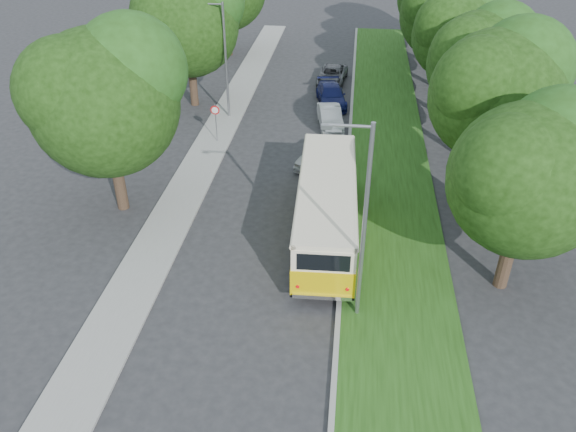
# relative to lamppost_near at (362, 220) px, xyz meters

# --- Properties ---
(ground) EXTENTS (120.00, 120.00, 0.00)m
(ground) POSITION_rel_lamppost_near_xyz_m (-4.21, 2.50, -4.37)
(ground) COLOR #29292C
(ground) RESTS_ON ground
(curb) EXTENTS (0.20, 70.00, 0.15)m
(curb) POSITION_rel_lamppost_near_xyz_m (-0.61, 7.50, -4.29)
(curb) COLOR gray
(curb) RESTS_ON ground
(grass_verge) EXTENTS (4.50, 70.00, 0.13)m
(grass_verge) POSITION_rel_lamppost_near_xyz_m (1.74, 7.50, -4.30)
(grass_verge) COLOR #204312
(grass_verge) RESTS_ON ground
(sidewalk) EXTENTS (2.20, 70.00, 0.12)m
(sidewalk) POSITION_rel_lamppost_near_xyz_m (-9.01, 7.50, -4.31)
(sidewalk) COLOR gray
(sidewalk) RESTS_ON ground
(treeline) EXTENTS (24.27, 41.91, 9.46)m
(treeline) POSITION_rel_lamppost_near_xyz_m (-1.06, 20.49, 1.56)
(treeline) COLOR #332319
(treeline) RESTS_ON ground
(lamppost_near) EXTENTS (1.71, 0.16, 8.00)m
(lamppost_near) POSITION_rel_lamppost_near_xyz_m (0.00, 0.00, 0.00)
(lamppost_near) COLOR gray
(lamppost_near) RESTS_ON ground
(lamppost_far) EXTENTS (1.71, 0.16, 7.50)m
(lamppost_far) POSITION_rel_lamppost_near_xyz_m (-8.91, 18.50, -0.25)
(lamppost_far) COLOR gray
(lamppost_far) RESTS_ON ground
(warning_sign) EXTENTS (0.56, 0.10, 2.50)m
(warning_sign) POSITION_rel_lamppost_near_xyz_m (-8.71, 14.48, -2.66)
(warning_sign) COLOR gray
(warning_sign) RESTS_ON ground
(vintage_bus) EXTENTS (2.94, 10.17, 2.99)m
(vintage_bus) POSITION_rel_lamppost_near_xyz_m (-1.45, 5.16, -2.87)
(vintage_bus) COLOR yellow
(vintage_bus) RESTS_ON ground
(car_silver) EXTENTS (3.00, 4.43, 1.40)m
(car_silver) POSITION_rel_lamppost_near_xyz_m (-2.25, 12.51, -3.67)
(car_silver) COLOR silver
(car_silver) RESTS_ON ground
(car_white) EXTENTS (2.03, 4.07, 1.28)m
(car_white) POSITION_rel_lamppost_near_xyz_m (-1.95, 17.82, -3.73)
(car_white) COLOR silver
(car_white) RESTS_ON ground
(car_blue) EXTENTS (2.63, 4.86, 1.34)m
(car_blue) POSITION_rel_lamppost_near_xyz_m (-2.09, 21.71, -3.70)
(car_blue) COLOR #121952
(car_blue) RESTS_ON ground
(car_grey) EXTENTS (2.45, 4.57, 1.22)m
(car_grey) POSITION_rel_lamppost_near_xyz_m (-2.26, 26.28, -3.76)
(car_grey) COLOR #4F5156
(car_grey) RESTS_ON ground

